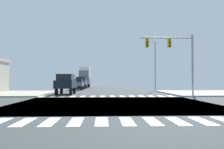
# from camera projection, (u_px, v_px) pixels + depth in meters

# --- Properties ---
(ground) EXTENTS (90.00, 90.00, 0.05)m
(ground) POSITION_uv_depth(u_px,v_px,m) (113.00, 104.00, 16.43)
(ground) COLOR #363B3E
(sidewalk_corner_ne) EXTENTS (12.00, 12.00, 0.14)m
(sidewalk_corner_ne) POSITION_uv_depth(u_px,v_px,m) (213.00, 93.00, 28.92)
(sidewalk_corner_ne) COLOR #A09B91
(sidewalk_corner_ne) RESTS_ON ground
(sidewalk_corner_nw) EXTENTS (12.00, 12.00, 0.14)m
(sidewalk_corner_nw) POSITION_uv_depth(u_px,v_px,m) (0.00, 93.00, 27.92)
(sidewalk_corner_nw) COLOR #A3A08D
(sidewalk_corner_nw) RESTS_ON ground
(crosswalk_near) EXTENTS (13.50, 2.00, 0.01)m
(crosswalk_near) POSITION_uv_depth(u_px,v_px,m) (114.00, 121.00, 9.13)
(crosswalk_near) COLOR white
(crosswalk_near) RESTS_ON ground
(crosswalk_far) EXTENTS (13.50, 2.00, 0.01)m
(crosswalk_far) POSITION_uv_depth(u_px,v_px,m) (107.00, 96.00, 23.71)
(crosswalk_far) COLOR white
(crosswalk_far) RESTS_ON ground
(traffic_signal_mast) EXTENTS (5.61, 0.55, 6.52)m
(traffic_signal_mast) POSITION_uv_depth(u_px,v_px,m) (173.00, 50.00, 24.57)
(traffic_signal_mast) COLOR gray
(traffic_signal_mast) RESTS_ON ground
(street_lamp) EXTENTS (1.78, 0.32, 7.97)m
(street_lamp) POSITION_uv_depth(u_px,v_px,m) (154.00, 61.00, 37.34)
(street_lamp) COLOR gray
(street_lamp) RESTS_ON ground
(sedan_nearside_1) EXTENTS (1.80, 4.30, 1.88)m
(sedan_nearside_1) POSITION_uv_depth(u_px,v_px,m) (78.00, 83.00, 39.62)
(sedan_nearside_1) COLOR black
(sedan_nearside_1) RESTS_ON ground
(suv_crossing_2) EXTENTS (1.96, 4.60, 2.34)m
(suv_crossing_2) POSITION_uv_depth(u_px,v_px,m) (66.00, 82.00, 26.99)
(suv_crossing_2) COLOR black
(suv_crossing_2) RESTS_ON ground
(pickup_queued_1) EXTENTS (2.00, 5.10, 2.35)m
(pickup_queued_1) POSITION_uv_depth(u_px,v_px,m) (81.00, 82.00, 46.16)
(pickup_queued_1) COLOR black
(pickup_queued_1) RESTS_ON ground
(box_truck_leading_1) EXTENTS (2.40, 7.20, 4.85)m
(box_truck_leading_1) POSITION_uv_depth(u_px,v_px,m) (85.00, 76.00, 54.39)
(box_truck_leading_1) COLOR black
(box_truck_leading_1) RESTS_ON ground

